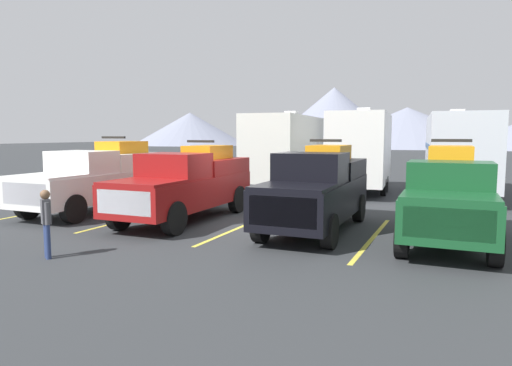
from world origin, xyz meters
TOP-DOWN VIEW (x-y plane):
  - ground_plane at (0.00, 0.00)m, footprint 240.00×240.00m
  - pickup_truck_a at (-5.92, 0.03)m, footprint 2.28×5.83m
  - pickup_truck_b at (-2.12, -0.13)m, footprint 2.21×5.88m
  - pickup_truck_c at (2.14, 0.00)m, footprint 2.12×5.60m
  - pickup_truck_d at (5.60, -0.13)m, footprint 2.19×5.27m
  - lot_stripe_a at (-7.61, -0.49)m, footprint 0.12×5.50m
  - lot_stripe_b at (-3.80, -0.49)m, footprint 0.12×5.50m
  - lot_stripe_c at (0.00, -0.49)m, footprint 0.12×5.50m
  - lot_stripe_d at (3.80, -0.49)m, footprint 0.12×5.50m
  - camper_trailer_a at (-2.33, 9.47)m, footprint 3.08×8.77m
  - camper_trailer_b at (1.64, 8.79)m, footprint 2.89×7.32m
  - camper_trailer_c at (5.73, 9.42)m, footprint 3.15×9.21m
  - person_a at (-2.39, -5.40)m, footprint 0.30×0.27m
  - mountain_ridge at (-2.83, 90.85)m, footprint 137.13×42.43m

SIDE VIEW (x-z plane):
  - ground_plane at x=0.00m, z-range 0.00..0.00m
  - lot_stripe_a at x=-7.61m, z-range 0.00..0.01m
  - lot_stripe_b at x=-3.80m, z-range 0.00..0.01m
  - lot_stripe_c at x=0.00m, z-range 0.00..0.01m
  - lot_stripe_d at x=3.80m, z-range 0.00..0.01m
  - person_a at x=-2.39m, z-range 0.12..1.64m
  - pickup_truck_b at x=-2.12m, z-range -0.08..2.45m
  - pickup_truck_d at x=5.60m, z-range -0.11..2.49m
  - pickup_truck_c at x=2.14m, z-range -0.09..2.48m
  - pickup_truck_a at x=-5.92m, z-range -0.11..2.54m
  - camper_trailer_c at x=5.73m, z-range 0.10..3.97m
  - camper_trailer_a at x=-2.33m, z-range 0.10..4.05m
  - camper_trailer_b at x=1.64m, z-range 0.10..4.08m
  - mountain_ridge at x=-2.83m, z-range -1.70..11.76m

